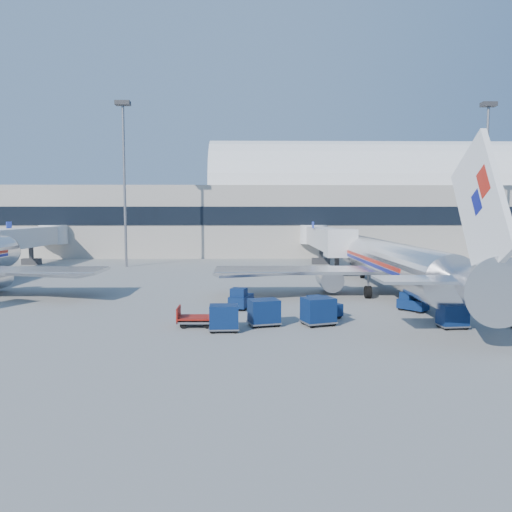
{
  "coord_description": "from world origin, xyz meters",
  "views": [
    {
      "loc": [
        -3.06,
        -39.29,
        7.36
      ],
      "look_at": [
        -2.32,
        6.0,
        3.51
      ],
      "focal_mm": 35.0,
      "sensor_mm": 36.0,
      "label": 1
    }
  ],
  "objects_px": {
    "cart_solo_near": "(453,316)",
    "cart_train_a": "(318,311)",
    "jetbridge_near": "(323,238)",
    "mast_east": "(487,160)",
    "jetbridge_mid": "(24,238)",
    "tug_lead": "(322,308)",
    "airliner_main": "(395,264)",
    "barrier_near": "(497,296)",
    "cart_open_red": "(197,319)",
    "tug_left": "(240,299)",
    "cart_train_c": "(224,317)",
    "mast_west": "(124,159)",
    "cart_train_b": "(264,312)",
    "tug_right": "(412,303)"
  },
  "relations": [
    {
      "from": "cart_solo_near",
      "to": "cart_train_a",
      "type": "bearing_deg",
      "value": 167.39
    },
    {
      "from": "jetbridge_near",
      "to": "mast_east",
      "type": "distance_m",
      "value": 24.91
    },
    {
      "from": "jetbridge_near",
      "to": "jetbridge_mid",
      "type": "height_order",
      "value": "same"
    },
    {
      "from": "tug_lead",
      "to": "cart_train_a",
      "type": "distance_m",
      "value": 2.07
    },
    {
      "from": "airliner_main",
      "to": "cart_solo_near",
      "type": "bearing_deg",
      "value": -89.6
    },
    {
      "from": "jetbridge_mid",
      "to": "mast_east",
      "type": "distance_m",
      "value": 65.32
    },
    {
      "from": "barrier_near",
      "to": "cart_solo_near",
      "type": "xyz_separation_m",
      "value": [
        -7.91,
        -9.94,
        0.38
      ]
    },
    {
      "from": "cart_open_red",
      "to": "tug_left",
      "type": "bearing_deg",
      "value": 65.4
    },
    {
      "from": "jetbridge_near",
      "to": "cart_open_red",
      "type": "relative_size",
      "value": 11.4
    },
    {
      "from": "jetbridge_mid",
      "to": "cart_solo_near",
      "type": "relative_size",
      "value": 14.55
    },
    {
      "from": "airliner_main",
      "to": "cart_train_c",
      "type": "xyz_separation_m",
      "value": [
        -14.56,
        -13.04,
        -2.04
      ]
    },
    {
      "from": "barrier_near",
      "to": "tug_lead",
      "type": "distance_m",
      "value": 17.33
    },
    {
      "from": "mast_west",
      "to": "cart_train_b",
      "type": "relative_size",
      "value": 9.74
    },
    {
      "from": "tug_left",
      "to": "jetbridge_near",
      "type": "bearing_deg",
      "value": -1.7
    },
    {
      "from": "mast_east",
      "to": "cart_train_c",
      "type": "height_order",
      "value": "mast_east"
    },
    {
      "from": "tug_left",
      "to": "barrier_near",
      "type": "bearing_deg",
      "value": -64.14
    },
    {
      "from": "tug_right",
      "to": "cart_train_c",
      "type": "distance_m",
      "value": 15.31
    },
    {
      "from": "jetbridge_mid",
      "to": "cart_train_c",
      "type": "distance_m",
      "value": 49.47
    },
    {
      "from": "jetbridge_mid",
      "to": "tug_lead",
      "type": "height_order",
      "value": "jetbridge_mid"
    },
    {
      "from": "cart_train_c",
      "to": "jetbridge_mid",
      "type": "bearing_deg",
      "value": 124.82
    },
    {
      "from": "airliner_main",
      "to": "jetbridge_near",
      "type": "height_order",
      "value": "airliner_main"
    },
    {
      "from": "airliner_main",
      "to": "mast_east",
      "type": "distance_m",
      "value": 34.51
    },
    {
      "from": "mast_east",
      "to": "tug_left",
      "type": "bearing_deg",
      "value": -137.25
    },
    {
      "from": "tug_left",
      "to": "tug_right",
      "type": "bearing_deg",
      "value": -77.04
    },
    {
      "from": "cart_solo_near",
      "to": "cart_open_red",
      "type": "distance_m",
      "value": 16.53
    },
    {
      "from": "tug_lead",
      "to": "cart_solo_near",
      "type": "relative_size",
      "value": 1.51
    },
    {
      "from": "jetbridge_near",
      "to": "cart_train_c",
      "type": "bearing_deg",
      "value": -107.18
    },
    {
      "from": "tug_lead",
      "to": "cart_train_b",
      "type": "distance_m",
      "value": 4.64
    },
    {
      "from": "mast_west",
      "to": "mast_east",
      "type": "relative_size",
      "value": 1.0
    },
    {
      "from": "cart_train_a",
      "to": "cart_train_c",
      "type": "xyz_separation_m",
      "value": [
        -6.15,
        -1.62,
        -0.09
      ]
    },
    {
      "from": "airliner_main",
      "to": "cart_train_b",
      "type": "distance_m",
      "value": 16.78
    },
    {
      "from": "tug_lead",
      "to": "tug_left",
      "type": "distance_m",
      "value": 6.92
    },
    {
      "from": "cart_solo_near",
      "to": "cart_open_red",
      "type": "bearing_deg",
      "value": 171.41
    },
    {
      "from": "barrier_near",
      "to": "tug_lead",
      "type": "bearing_deg",
      "value": -156.42
    },
    {
      "from": "cart_train_c",
      "to": "cart_open_red",
      "type": "bearing_deg",
      "value": 140.21
    },
    {
      "from": "mast_west",
      "to": "cart_solo_near",
      "type": "bearing_deg",
      "value": -51.58
    },
    {
      "from": "barrier_near",
      "to": "cart_open_red",
      "type": "height_order",
      "value": "barrier_near"
    },
    {
      "from": "tug_lead",
      "to": "cart_train_b",
      "type": "height_order",
      "value": "cart_train_b"
    },
    {
      "from": "mast_west",
      "to": "cart_open_red",
      "type": "relative_size",
      "value": 9.37
    },
    {
      "from": "jetbridge_near",
      "to": "cart_train_c",
      "type": "height_order",
      "value": "jetbridge_near"
    },
    {
      "from": "jetbridge_mid",
      "to": "jetbridge_near",
      "type": "bearing_deg",
      "value": 0.0
    },
    {
      "from": "cart_train_b",
      "to": "cart_train_c",
      "type": "height_order",
      "value": "cart_train_b"
    },
    {
      "from": "airliner_main",
      "to": "tug_lead",
      "type": "height_order",
      "value": "airliner_main"
    },
    {
      "from": "cart_train_b",
      "to": "cart_train_c",
      "type": "distance_m",
      "value": 2.96
    },
    {
      "from": "cart_train_c",
      "to": "cart_open_red",
      "type": "height_order",
      "value": "cart_train_c"
    },
    {
      "from": "tug_lead",
      "to": "cart_train_c",
      "type": "height_order",
      "value": "same"
    },
    {
      "from": "barrier_near",
      "to": "cart_open_red",
      "type": "xyz_separation_m",
      "value": [
        -24.42,
        -9.12,
        0.01
      ]
    },
    {
      "from": "barrier_near",
      "to": "cart_train_b",
      "type": "distance_m",
      "value": 21.96
    },
    {
      "from": "tug_right",
      "to": "cart_solo_near",
      "type": "relative_size",
      "value": 1.25
    },
    {
      "from": "cart_train_b",
      "to": "jetbridge_near",
      "type": "bearing_deg",
      "value": 60.22
    }
  ]
}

